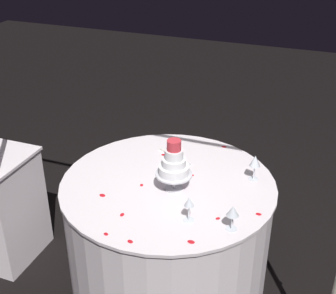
# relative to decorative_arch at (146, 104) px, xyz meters

# --- Properties ---
(ground_plane) EXTENTS (12.00, 12.00, 0.00)m
(ground_plane) POSITION_rel_decorative_arch_xyz_m (-0.00, -0.30, -1.43)
(ground_plane) COLOR black
(decorative_arch) EXTENTS (2.13, 0.06, 2.16)m
(decorative_arch) POSITION_rel_decorative_arch_xyz_m (0.00, 0.00, 0.00)
(decorative_arch) COLOR #B7B29E
(decorative_arch) RESTS_ON ground
(main_table) EXTENTS (1.33, 1.33, 0.78)m
(main_table) POSITION_rel_decorative_arch_xyz_m (-0.00, -0.30, -1.03)
(main_table) COLOR white
(main_table) RESTS_ON ground
(tiered_cake) EXTENTS (0.22, 0.22, 0.33)m
(tiered_cake) POSITION_rel_decorative_arch_xyz_m (-0.06, -0.25, -0.47)
(tiered_cake) COLOR silver
(tiered_cake) RESTS_ON main_table
(wine_glass_0) EXTENTS (0.06, 0.06, 0.15)m
(wine_glass_0) POSITION_rel_decorative_arch_xyz_m (-0.24, 0.01, -0.53)
(wine_glass_0) COLOR silver
(wine_glass_0) RESTS_ON main_table
(wine_glass_1) EXTENTS (0.07, 0.07, 0.17)m
(wine_glass_1) POSITION_rel_decorative_arch_xyz_m (-0.48, -0.53, -0.52)
(wine_glass_1) COLOR silver
(wine_glass_1) RESTS_ON main_table
(wine_glass_2) EXTENTS (0.07, 0.07, 0.15)m
(wine_glass_2) POSITION_rel_decorative_arch_xyz_m (-0.48, 0.00, -0.53)
(wine_glass_2) COLOR silver
(wine_glass_2) RESTS_ON main_table
(cake_knife) EXTENTS (0.27, 0.15, 0.01)m
(cake_knife) POSITION_rel_decorative_arch_xyz_m (0.09, -0.63, -0.64)
(cake_knife) COLOR silver
(cake_knife) RESTS_ON main_table
(rose_petal_0) EXTENTS (0.03, 0.03, 0.00)m
(rose_petal_0) POSITION_rel_decorative_arch_xyz_m (0.11, -0.69, -0.64)
(rose_petal_0) COLOR red
(rose_petal_0) RESTS_ON main_table
(rose_petal_1) EXTENTS (0.03, 0.03, 0.00)m
(rose_petal_1) POSITION_rel_decorative_arch_xyz_m (-0.38, -0.06, -0.64)
(rose_petal_1) COLOR red
(rose_petal_1) RESTS_ON main_table
(rose_petal_2) EXTENTS (0.04, 0.04, 0.00)m
(rose_petal_2) POSITION_rel_decorative_arch_xyz_m (0.15, -0.62, -0.64)
(rose_petal_2) COLOR red
(rose_petal_2) RESTS_ON main_table
(rose_petal_3) EXTENTS (0.03, 0.03, 0.00)m
(rose_petal_3) POSITION_rel_decorative_arch_xyz_m (0.14, -0.22, -0.64)
(rose_petal_3) COLOR red
(rose_petal_3) RESTS_ON main_table
(rose_petal_4) EXTENTS (0.03, 0.02, 0.00)m
(rose_petal_4) POSITION_rel_decorative_arch_xyz_m (-0.11, -0.44, -0.64)
(rose_petal_4) COLOR red
(rose_petal_4) RESTS_ON main_table
(rose_petal_5) EXTENTS (0.03, 0.02, 0.00)m
(rose_petal_5) POSITION_rel_decorative_arch_xyz_m (0.06, -0.32, -0.64)
(rose_petal_5) COLOR red
(rose_petal_5) RESTS_ON main_table
(rose_petal_6) EXTENTS (0.04, 0.03, 0.00)m
(rose_petal_6) POSITION_rel_decorative_arch_xyz_m (-0.02, 0.29, -0.64)
(rose_petal_6) COLOR red
(rose_petal_6) RESTS_ON main_table
(rose_petal_7) EXTENTS (0.04, 0.03, 0.00)m
(rose_petal_7) POSITION_rel_decorative_arch_xyz_m (-0.20, -0.88, -0.64)
(rose_petal_7) COLOR red
(rose_petal_7) RESTS_ON main_table
(rose_petal_8) EXTENTS (0.03, 0.04, 0.00)m
(rose_petal_8) POSITION_rel_decorative_arch_xyz_m (0.08, -0.54, -0.64)
(rose_petal_8) COLOR red
(rose_petal_8) RESTS_ON main_table
(rose_petal_9) EXTENTS (0.04, 0.04, 0.00)m
(rose_petal_9) POSITION_rel_decorative_arch_xyz_m (0.31, -0.03, -0.64)
(rose_petal_9) COLOR red
(rose_petal_9) RESTS_ON main_table
(rose_petal_10) EXTENTS (0.03, 0.02, 0.00)m
(rose_petal_10) POSITION_rel_decorative_arch_xyz_m (-0.58, -0.18, -0.64)
(rose_petal_10) COLOR red
(rose_petal_10) RESTS_ON main_table
(rose_petal_11) EXTENTS (0.02, 0.03, 0.00)m
(rose_petal_11) POSITION_rel_decorative_arch_xyz_m (0.12, 0.10, -0.64)
(rose_petal_11) COLOR red
(rose_petal_11) RESTS_ON main_table
(rose_petal_12) EXTENTS (0.03, 0.03, 0.00)m
(rose_petal_12) POSITION_rel_decorative_arch_xyz_m (0.12, 0.28, -0.64)
(rose_petal_12) COLOR red
(rose_petal_12) RESTS_ON main_table
(rose_petal_13) EXTENTS (0.04, 0.03, 0.00)m
(rose_petal_13) POSITION_rel_decorative_arch_xyz_m (-0.31, 0.18, -0.64)
(rose_petal_13) COLOR red
(rose_petal_13) RESTS_ON main_table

